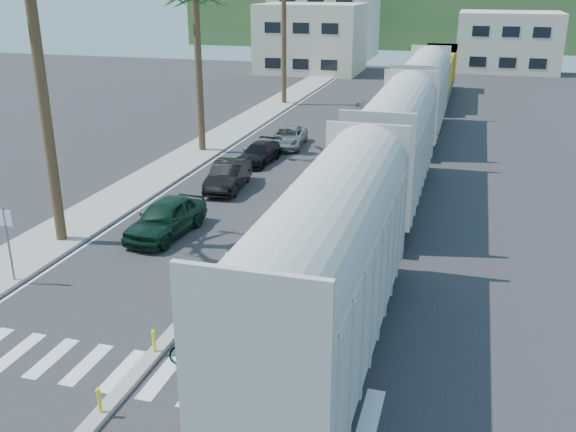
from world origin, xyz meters
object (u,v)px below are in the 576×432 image
at_px(cyclist, 203,341).
at_px(car_second, 228,175).
at_px(car_lead, 166,218).
at_px(street_sign, 7,234).

bearing_deg(cyclist, car_second, -3.82).
relative_size(car_lead, car_second, 1.05).
height_order(car_second, cyclist, cyclist).
distance_m(street_sign, cyclist, 9.46).
height_order(car_lead, car_second, car_lead).
bearing_deg(cyclist, car_lead, 9.57).
height_order(street_sign, car_lead, street_sign).
bearing_deg(car_lead, car_second, 92.98).
bearing_deg(car_second, street_sign, -110.61).
xyz_separation_m(street_sign, car_lead, (3.31, 5.98, -1.15)).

